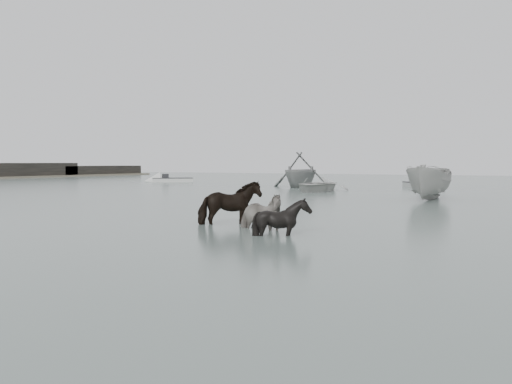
# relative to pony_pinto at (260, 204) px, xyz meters

# --- Properties ---
(ground) EXTENTS (140.00, 140.00, 0.00)m
(ground) POSITION_rel_pony_pinto_xyz_m (0.84, -1.50, -0.68)
(ground) COLOR #4E5D56
(ground) RESTS_ON ground
(pony_pinto) EXTENTS (1.73, 1.04, 1.37)m
(pony_pinto) POSITION_rel_pony_pinto_xyz_m (0.00, 0.00, 0.00)
(pony_pinto) COLOR black
(pony_pinto) RESTS_ON ground
(pony_dark) EXTENTS (1.71, 1.84, 1.49)m
(pony_dark) POSITION_rel_pony_pinto_xyz_m (-1.36, 0.72, 0.06)
(pony_dark) COLOR black
(pony_dark) RESTS_ON ground
(pony_black) EXTENTS (1.30, 1.20, 1.26)m
(pony_black) POSITION_rel_pony_pinto_xyz_m (1.04, -0.78, -0.05)
(pony_black) COLOR black
(pony_black) RESTS_ON ground
(rowboat_lead) EXTENTS (3.82, 4.99, 0.96)m
(rowboat_lead) POSITION_rel_pony_pinto_xyz_m (-6.55, 19.33, -0.20)
(rowboat_lead) COLOR silver
(rowboat_lead) RESTS_ON ground
(rowboat_trail) EXTENTS (5.13, 5.70, 2.66)m
(rowboat_trail) POSITION_rel_pony_pinto_xyz_m (-9.86, 24.33, 0.65)
(rowboat_trail) COLOR gray
(rowboat_trail) RESTS_ON ground
(boat_small) EXTENTS (1.76, 4.66, 1.80)m
(boat_small) POSITION_rel_pony_pinto_xyz_m (1.38, 14.35, 0.22)
(boat_small) COLOR #A4A4A0
(boat_small) RESTS_ON ground
(skiff_outer) EXTENTS (4.72, 4.58, 0.75)m
(skiff_outer) POSITION_rel_pony_pinto_xyz_m (-24.30, 28.10, -0.31)
(skiff_outer) COLOR silver
(skiff_outer) RESTS_ON ground
(skiff_mid) EXTENTS (4.30, 5.05, 0.75)m
(skiff_mid) POSITION_rel_pony_pinto_xyz_m (-1.89, 27.58, -0.31)
(skiff_mid) COLOR gray
(skiff_mid) RESTS_ON ground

